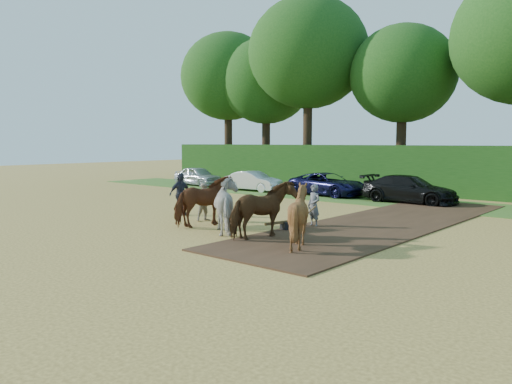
# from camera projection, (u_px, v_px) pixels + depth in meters

# --- Properties ---
(ground) EXTENTS (120.00, 120.00, 0.00)m
(ground) POSITION_uv_depth(u_px,v_px,m) (235.00, 246.00, 15.38)
(ground) COLOR gold
(ground) RESTS_ON ground
(earth_strip) EXTENTS (4.50, 17.00, 0.05)m
(earth_strip) POSITION_uv_depth(u_px,v_px,m) (384.00, 223.00, 19.68)
(earth_strip) COLOR #472D1C
(earth_strip) RESTS_ON ground
(grass_verge) EXTENTS (50.00, 5.00, 0.03)m
(grass_verge) POSITION_uv_depth(u_px,v_px,m) (419.00, 204.00, 25.92)
(grass_verge) COLOR #38601E
(grass_verge) RESTS_ON ground
(hedgerow) EXTENTS (46.00, 1.60, 3.00)m
(hedgerow) POSITION_uv_depth(u_px,v_px,m) (451.00, 171.00, 29.16)
(hedgerow) COLOR #14380F
(hedgerow) RESTS_ON ground
(spectator_near) EXTENTS (0.78, 0.89, 1.55)m
(spectator_near) POSITION_uv_depth(u_px,v_px,m) (205.00, 202.00, 20.23)
(spectator_near) COLOR beige
(spectator_near) RESTS_ON ground
(spectator_far) EXTENTS (0.60, 1.13, 1.85)m
(spectator_far) POSITION_uv_depth(u_px,v_px,m) (180.00, 194.00, 21.83)
(spectator_far) COLOR #262833
(spectator_far) RESTS_ON ground
(plough_team) EXTENTS (6.68, 4.69, 1.94)m
(plough_team) POSITION_uv_depth(u_px,v_px,m) (248.00, 208.00, 17.01)
(plough_team) COLOR brown
(plough_team) RESTS_ON ground
(parked_cars) EXTENTS (35.79, 3.40, 1.46)m
(parked_cars) POSITION_uv_depth(u_px,v_px,m) (411.00, 190.00, 26.03)
(parked_cars) COLOR #B7BABF
(parked_cars) RESTS_ON ground
(treeline) EXTENTS (48.70, 10.60, 14.21)m
(treeline) POSITION_uv_depth(u_px,v_px,m) (447.00, 52.00, 31.91)
(treeline) COLOR #382616
(treeline) RESTS_ON ground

